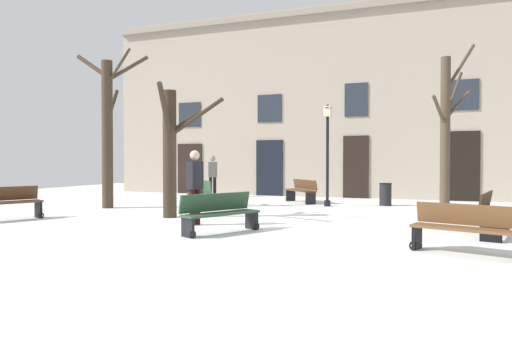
{
  "coord_description": "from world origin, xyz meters",
  "views": [
    {
      "loc": [
        5.08,
        -11.62,
        1.58
      ],
      "look_at": [
        0.0,
        1.67,
        1.26
      ],
      "focal_mm": 33.24,
      "sensor_mm": 36.0,
      "label": 1
    }
  ],
  "objects": [
    {
      "name": "ground_plane",
      "position": [
        0.0,
        0.0,
        0.0
      ],
      "size": [
        31.03,
        31.03,
        0.0
      ],
      "primitive_type": "plane",
      "color": "white"
    },
    {
      "name": "building_facade",
      "position": [
        0.0,
        8.52,
        4.13
      ],
      "size": [
        19.39,
        0.6,
        8.18
      ],
      "color": "tan",
      "rests_on": "ground"
    },
    {
      "name": "tree_left_of_center",
      "position": [
        -1.77,
        -0.3,
        1.92
      ],
      "size": [
        2.23,
        2.45,
        3.51
      ],
      "color": "#382B1E",
      "rests_on": "ground"
    },
    {
      "name": "tree_right_of_center",
      "position": [
        5.33,
        3.57,
        2.48
      ],
      "size": [
        1.25,
        1.54,
        5.12
      ],
      "color": "#4C3D2D",
      "rests_on": "ground"
    },
    {
      "name": "tree_foreground",
      "position": [
        -5.1,
        1.27,
        2.69
      ],
      "size": [
        2.37,
        1.15,
        5.19
      ],
      "color": "#423326",
      "rests_on": "ground"
    },
    {
      "name": "streetlamp",
      "position": [
        1.58,
        4.39,
        2.15
      ],
      "size": [
        0.3,
        0.3,
        3.5
      ],
      "color": "black",
      "rests_on": "ground"
    },
    {
      "name": "litter_bin",
      "position": [
        3.42,
        5.35,
        0.4
      ],
      "size": [
        0.44,
        0.44,
        0.78
      ],
      "color": "black",
      "rests_on": "ground"
    },
    {
      "name": "bench_facing_shops",
      "position": [
        -2.26,
        2.4,
        0.46
      ],
      "size": [
        1.4,
        1.47,
        0.92
      ],
      "rotation": [
        0.0,
        0.0,
        5.46
      ],
      "color": "#2D4C33",
      "rests_on": "ground"
    },
    {
      "name": "bench_far_corner",
      "position": [
        5.56,
        -3.0,
        0.45
      ],
      "size": [
        1.82,
        0.96,
        0.84
      ],
      "rotation": [
        0.0,
        0.0,
        5.97
      ],
      "color": "brown",
      "rests_on": "ground"
    },
    {
      "name": "bench_near_center_tree",
      "position": [
        0.67,
        -2.31,
        0.45
      ],
      "size": [
        1.27,
        1.89,
        0.86
      ],
      "rotation": [
        0.0,
        0.0,
        1.1
      ],
      "color": "#2D4C33",
      "rests_on": "ground"
    },
    {
      "name": "bench_back_to_back_left",
      "position": [
        6.17,
        -0.71,
        0.48
      ],
      "size": [
        0.81,
        1.82,
        0.91
      ],
      "rotation": [
        0.0,
        0.0,
        1.37
      ],
      "color": "#3D2819",
      "rests_on": "ground"
    },
    {
      "name": "bench_back_to_back_right",
      "position": [
        -5.48,
        -2.32,
        0.46
      ],
      "size": [
        1.11,
        1.69,
        0.88
      ],
      "rotation": [
        0.0,
        0.0,
        1.15
      ],
      "color": "#51331E",
      "rests_on": "ground"
    },
    {
      "name": "bench_by_litter_bin",
      "position": [
        0.37,
        5.45,
        0.45
      ],
      "size": [
        1.52,
        1.57,
        0.86
      ],
      "rotation": [
        0.0,
        0.0,
        5.47
      ],
      "color": "#51331E",
      "rests_on": "ground"
    },
    {
      "name": "person_near_bench",
      "position": [
        -3.91,
        6.67,
        1.0
      ],
      "size": [
        0.44,
        0.39,
        1.78
      ],
      "rotation": [
        0.0,
        0.0,
        3.69
      ],
      "color": "black",
      "rests_on": "ground"
    },
    {
      "name": "person_strolling",
      "position": [
        -0.42,
        -1.4,
        1.02
      ],
      "size": [
        0.31,
        0.43,
        1.82
      ],
      "rotation": [
        0.0,
        0.0,
        1.3
      ],
      "color": "#350F0F",
      "rests_on": "ground"
    }
  ]
}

